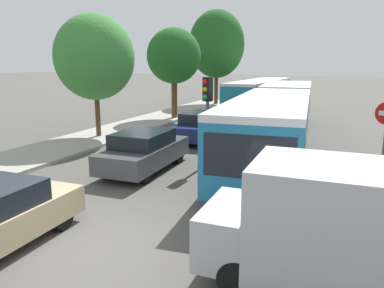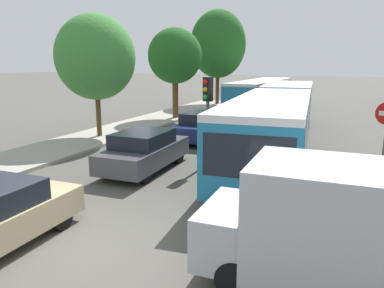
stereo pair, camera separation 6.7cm
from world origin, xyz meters
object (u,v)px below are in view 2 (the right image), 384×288
city_bus_rear (261,93)px  tree_left_distant (219,46)px  queued_car_graphite (144,151)px  tree_left_far (176,58)px  white_van (358,229)px  tree_left_mid (94,59)px  traffic_light (207,101)px  articulated_bus (279,114)px  queued_car_navy (203,126)px

city_bus_rear → tree_left_distant: (-4.49, 2.23, 3.87)m
queued_car_graphite → tree_left_far: bearing=18.5°
queued_car_graphite → white_van: white_van is taller
city_bus_rear → tree_left_mid: 15.77m
traffic_light → tree_left_far: size_ratio=0.55×
city_bus_rear → tree_left_distant: size_ratio=1.36×
articulated_bus → tree_left_far: bearing=-130.2°
queued_car_navy → white_van: bearing=-148.5°
city_bus_rear → tree_left_far: bearing=151.9°
white_van → traffic_light: size_ratio=1.48×
traffic_light → tree_left_mid: size_ratio=0.54×
queued_car_graphite → traffic_light: 3.01m
articulated_bus → queued_car_navy: bearing=-90.9°
city_bus_rear → articulated_bus: bearing=-160.5°
traffic_light → tree_left_distant: bearing=-141.9°
city_bus_rear → traffic_light: size_ratio=3.38×
city_bus_rear → queued_car_graphite: (-0.01, -18.84, -0.67)m
queued_car_navy → white_van: (7.16, -11.02, 0.50)m
white_van → tree_left_distant: (-11.67, 26.30, 4.04)m
queued_car_graphite → tree_left_mid: (-5.24, 4.20, 3.31)m
city_bus_rear → white_van: bearing=-160.5°
queued_car_graphite → tree_left_mid: tree_left_mid is taller
white_van → articulated_bus: bearing=-74.6°
queued_car_graphite → tree_left_far: (-4.26, 11.74, 3.45)m
traffic_light → tree_left_distant: (-6.37, 19.51, 2.79)m
city_bus_rear → queued_car_graphite: city_bus_rear is taller
tree_left_far → tree_left_distant: bearing=91.4°
articulated_bus → city_bus_rear: articulated_bus is taller
tree_left_distant → white_van: bearing=-66.1°
queued_car_navy → city_bus_rear: bearing=-1.4°
traffic_light → tree_left_mid: (-7.13, 2.64, 1.56)m
queued_car_graphite → traffic_light: size_ratio=1.27×
tree_left_far → traffic_light: bearing=-58.8°
tree_left_far → tree_left_distant: (-0.22, 9.33, 1.08)m
city_bus_rear → tree_left_far: tree_left_far is taller
articulated_bus → queued_car_graphite: (-3.82, -6.07, -0.77)m
queued_car_navy → tree_left_distant: size_ratio=0.51×
tree_left_mid → tree_left_far: (0.98, 7.54, 0.14)m
articulated_bus → tree_left_far: (-8.08, 5.67, 2.67)m
articulated_bus → queued_car_navy: 3.88m
queued_car_graphite → queued_car_navy: size_ratio=1.01×
tree_left_far → tree_left_distant: size_ratio=0.73×
queued_car_navy → tree_left_far: 8.11m
tree_left_distant → tree_left_mid: bearing=-92.6°
tree_left_mid → traffic_light: bearing=-20.3°
tree_left_far → queued_car_navy: bearing=-54.2°
city_bus_rear → white_van: city_bus_rear is taller
queued_car_navy → white_van: white_van is taller
articulated_bus → queued_car_navy: size_ratio=4.20×
queued_car_graphite → queued_car_navy: queued_car_graphite is taller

